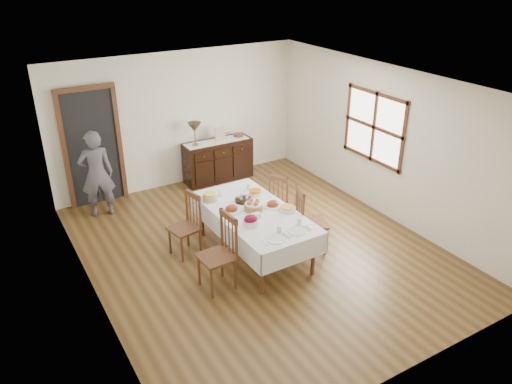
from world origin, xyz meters
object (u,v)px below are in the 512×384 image
dining_table (254,216)px  chair_left_far (187,224)px  chair_left_near (220,252)px  chair_right_near (308,220)px  chair_right_far (282,199)px  sideboard (218,160)px  table_lamp (194,128)px  person (96,171)px

dining_table → chair_left_far: size_ratio=2.19×
chair_left_near → chair_right_near: (1.57, 0.14, -0.01)m
chair_left_near → chair_right_far: size_ratio=1.14×
chair_left_far → dining_table: bearing=46.9°
sideboard → table_lamp: table_lamp is taller
dining_table → chair_left_far: chair_left_far is taller
dining_table → chair_right_near: bearing=-24.8°
chair_right_near → sideboard: (0.03, 3.12, -0.12)m
chair_left_far → table_lamp: size_ratio=2.15×
chair_left_far → sideboard: 2.79m
chair_left_far → table_lamp: bearing=141.5°
chair_left_far → sideboard: chair_left_far is taller
dining_table → sideboard: size_ratio=1.57×
dining_table → chair_left_near: 0.95m
chair_left_far → chair_right_near: bearing=50.7°
chair_right_far → sideboard: size_ratio=0.69×
dining_table → table_lamp: bearing=82.7°
sideboard → chair_left_near: bearing=-116.2°
chair_right_near → person: bearing=61.3°
sideboard → dining_table: bearing=-105.9°
person → chair_left_near: bearing=114.3°
chair_right_far → chair_right_near: bearing=149.2°
chair_left_far → person: bearing=-168.0°
dining_table → table_lamp: (0.32, 2.78, 0.54)m
chair_left_near → chair_left_far: chair_left_near is taller
table_lamp → dining_table: bearing=-96.5°
dining_table → chair_right_near: 0.84m
chair_left_near → table_lamp: table_lamp is taller
chair_right_far → sideboard: 2.25m
dining_table → chair_left_near: size_ratio=2.00×
chair_left_near → chair_right_near: 1.58m
dining_table → chair_right_near: size_ratio=2.04×
dining_table → person: 3.00m
table_lamp → chair_right_far: bearing=-76.3°
dining_table → sideboard: bearing=73.3°
chair_left_far → sideboard: (1.65, 2.24, -0.08)m
chair_right_far → person: 3.21m
sideboard → chair_right_near: bearing=-90.6°
chair_left_near → person: person is taller
chair_left_near → sideboard: size_ratio=0.78×
chair_right_near → person: person is taller
chair_left_near → chair_right_far: chair_left_near is taller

